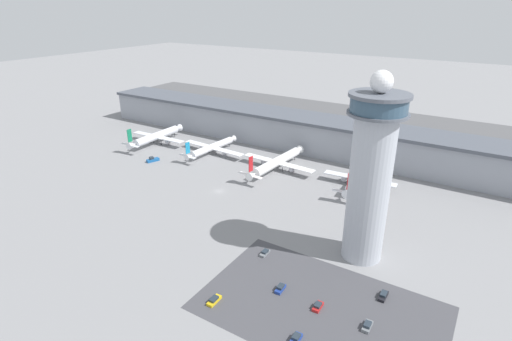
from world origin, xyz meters
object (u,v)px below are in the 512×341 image
airplane_gate_alpha (157,136)px  airplane_gate_bravo (212,147)px  service_truck_fuel (363,185)px  service_truck_catering (153,160)px  car_green_van (296,339)px  car_yellow_taxi (214,300)px  car_black_suv (383,296)px  car_blue_compact (280,288)px  car_red_hatchback (367,326)px  car_white_wagon (318,306)px  control_tower (370,174)px  airplane_gate_delta (359,178)px  car_navy_sedan (265,253)px  airplane_gate_charlie (277,162)px

airplane_gate_alpha → airplane_gate_bravo: bearing=5.9°
airplane_gate_bravo → service_truck_fuel: airplane_gate_bravo is taller
service_truck_catering → car_green_van: (116.27, -67.03, -0.30)m
service_truck_catering → airplane_gate_bravo: bearing=52.5°
airplane_gate_bravo → car_yellow_taxi: size_ratio=8.21×
airplane_gate_alpha → car_black_suv: size_ratio=8.70×
airplane_gate_bravo → car_green_van: bearing=-43.6°
service_truck_catering → car_blue_compact: size_ratio=1.58×
car_yellow_taxi → airplane_gate_alpha: bearing=141.1°
car_blue_compact → airplane_gate_alpha: bearing=148.7°
car_red_hatchback → car_white_wagon: bearing=-179.9°
control_tower → car_green_van: size_ratio=14.40×
service_truck_fuel → car_yellow_taxi: service_truck_fuel is taller
control_tower → car_yellow_taxi: 58.10m
car_white_wagon → car_green_van: size_ratio=1.02×
car_yellow_taxi → car_green_van: bearing=-0.6°
airplane_gate_delta → car_navy_sedan: bearing=-97.5°
airplane_gate_alpha → car_white_wagon: bearing=-29.3°
car_white_wagon → car_yellow_taxi: bearing=-152.8°
car_blue_compact → car_black_suv: car_blue_compact is taller
car_yellow_taxi → service_truck_catering: bearing=143.7°
control_tower → car_black_suv: control_tower is taller
service_truck_catering → service_truck_fuel: service_truck_fuel is taller
car_black_suv → car_yellow_taxi: 47.11m
airplane_gate_bravo → service_truck_catering: size_ratio=5.75×
airplane_gate_charlie → service_truck_fuel: (42.01, 2.72, -3.25)m
airplane_gate_delta → service_truck_catering: 103.81m
service_truck_fuel → airplane_gate_charlie: bearing=-176.3°
car_green_van → car_white_wagon: bearing=90.2°
airplane_gate_charlie → airplane_gate_alpha: bearing=-178.1°
car_red_hatchback → car_black_suv: bearing=89.0°
airplane_gate_charlie → airplane_gate_delta: size_ratio=1.17×
airplane_gate_delta → car_red_hatchback: (29.52, -80.61, -3.56)m
control_tower → airplane_gate_bravo: 113.21m
airplane_gate_bravo → car_green_van: airplane_gate_bravo is taller
car_yellow_taxi → service_truck_fuel: bearing=83.2°
car_white_wagon → car_black_suv: 19.34m
car_white_wagon → car_navy_sedan: bearing=151.0°
car_blue_compact → car_green_van: 18.65m
airplane_gate_alpha → airplane_gate_charlie: (78.06, 2.56, -0.34)m
airplane_gate_bravo → airplane_gate_delta: airplane_gate_delta is taller
airplane_gate_bravo → car_red_hatchback: airplane_gate_bravo is taller
airplane_gate_delta → car_black_suv: size_ratio=8.10×
service_truck_fuel → car_black_suv: bearing=-67.4°
car_red_hatchback → car_green_van: 18.88m
car_navy_sedan → car_yellow_taxi: size_ratio=0.89×
airplane_gate_alpha → airplane_gate_charlie: bearing=1.9°
airplane_gate_charlie → car_yellow_taxi: bearing=-71.2°
airplane_gate_charlie → car_blue_compact: (44.05, -76.70, -3.68)m
airplane_gate_alpha → service_truck_fuel: 120.24m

